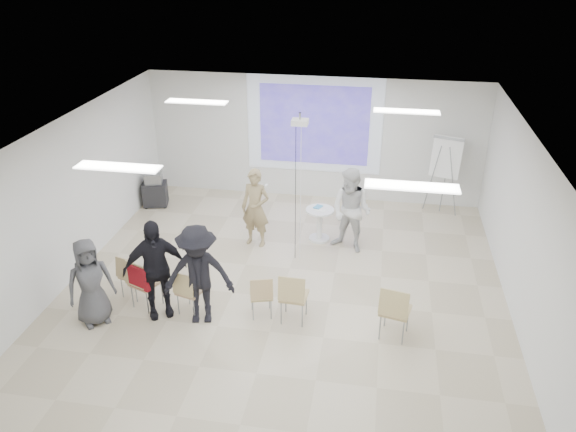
% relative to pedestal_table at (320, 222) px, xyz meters
% --- Properties ---
extents(floor, '(8.00, 9.00, 0.10)m').
position_rel_pedestal_table_xyz_m(floor, '(-0.43, -2.28, -0.46)').
color(floor, beige).
rests_on(floor, ground).
extents(ceiling, '(8.00, 9.00, 0.10)m').
position_rel_pedestal_table_xyz_m(ceiling, '(-0.43, -2.28, 2.64)').
color(ceiling, white).
rests_on(ceiling, wall_back).
extents(wall_back, '(8.00, 0.10, 3.00)m').
position_rel_pedestal_table_xyz_m(wall_back, '(-0.43, 2.27, 1.09)').
color(wall_back, silver).
rests_on(wall_back, floor).
extents(wall_left, '(0.10, 9.00, 3.00)m').
position_rel_pedestal_table_xyz_m(wall_left, '(-4.48, -2.28, 1.09)').
color(wall_left, silver).
rests_on(wall_left, floor).
extents(wall_right, '(0.10, 9.00, 3.00)m').
position_rel_pedestal_table_xyz_m(wall_right, '(3.62, -2.28, 1.09)').
color(wall_right, silver).
rests_on(wall_right, floor).
extents(projection_halo, '(3.20, 0.01, 2.30)m').
position_rel_pedestal_table_xyz_m(projection_halo, '(-0.43, 2.21, 1.44)').
color(projection_halo, silver).
rests_on(projection_halo, wall_back).
extents(projection_image, '(2.60, 0.01, 1.90)m').
position_rel_pedestal_table_xyz_m(projection_image, '(-0.43, 2.19, 1.44)').
color(projection_image, '#4133B0').
rests_on(projection_image, wall_back).
extents(pedestal_table, '(0.78, 0.78, 0.74)m').
position_rel_pedestal_table_xyz_m(pedestal_table, '(0.00, 0.00, 0.00)').
color(pedestal_table, white).
rests_on(pedestal_table, floor).
extents(player_left, '(0.77, 0.59, 1.89)m').
position_rel_pedestal_table_xyz_m(player_left, '(-1.29, -0.40, 0.54)').
color(player_left, '#9D8960').
rests_on(player_left, floor).
extents(player_right, '(1.17, 1.07, 1.97)m').
position_rel_pedestal_table_xyz_m(player_right, '(0.67, -0.31, 0.57)').
color(player_right, white).
rests_on(player_right, floor).
extents(controller_left, '(0.06, 0.11, 0.04)m').
position_rel_pedestal_table_xyz_m(controller_left, '(-1.11, -0.15, 0.84)').
color(controller_left, white).
rests_on(controller_left, player_left).
extents(controller_right, '(0.09, 0.14, 0.04)m').
position_rel_pedestal_table_xyz_m(controller_right, '(0.49, -0.06, 0.92)').
color(controller_right, silver).
rests_on(controller_right, player_right).
extents(chair_far_left, '(0.50, 0.52, 0.84)m').
position_rel_pedestal_table_xyz_m(chair_far_left, '(-3.05, -2.71, 0.09)').
color(chair_far_left, tan).
rests_on(chair_far_left, floor).
extents(chair_left_mid, '(0.59, 0.61, 0.95)m').
position_rel_pedestal_table_xyz_m(chair_left_mid, '(-2.71, -2.98, 0.15)').
color(chair_left_mid, tan).
rests_on(chair_left_mid, floor).
extents(chair_left_inner, '(0.50, 0.52, 0.85)m').
position_rel_pedestal_table_xyz_m(chair_left_inner, '(-1.88, -3.02, 0.09)').
color(chair_left_inner, tan).
rests_on(chair_left_inner, floor).
extents(chair_center, '(0.48, 0.50, 0.81)m').
position_rel_pedestal_table_xyz_m(chair_center, '(-0.64, -2.89, 0.07)').
color(chair_center, tan).
rests_on(chair_center, floor).
extents(chair_right_inner, '(0.47, 0.50, 0.95)m').
position_rel_pedestal_table_xyz_m(chair_right_inner, '(-0.09, -2.95, 0.15)').
color(chair_right_inner, tan).
rests_on(chair_right_inner, floor).
extents(chair_right_far, '(0.55, 0.58, 0.98)m').
position_rel_pedestal_table_xyz_m(chair_right_far, '(1.56, -3.10, 0.17)').
color(chair_right_far, tan).
rests_on(chair_right_far, floor).
extents(red_jacket, '(0.43, 0.25, 0.41)m').
position_rel_pedestal_table_xyz_m(red_jacket, '(-2.68, -3.13, 0.31)').
color(red_jacket, maroon).
rests_on(red_jacket, chair_left_mid).
extents(laptop, '(0.36, 0.30, 0.02)m').
position_rel_pedestal_table_xyz_m(laptop, '(-1.86, -2.93, 0.04)').
color(laptop, black).
rests_on(laptop, chair_left_inner).
extents(audience_left, '(1.38, 1.19, 2.04)m').
position_rel_pedestal_table_xyz_m(audience_left, '(-2.40, -3.09, 0.61)').
color(audience_left, black).
rests_on(audience_left, floor).
extents(audience_mid, '(1.42, 0.96, 2.02)m').
position_rel_pedestal_table_xyz_m(audience_mid, '(-1.62, -3.15, 0.60)').
color(audience_mid, black).
rests_on(audience_mid, floor).
extents(audience_outer, '(1.00, 0.98, 1.73)m').
position_rel_pedestal_table_xyz_m(audience_outer, '(-3.37, -3.47, 0.45)').
color(audience_outer, '#505155').
rests_on(audience_outer, floor).
extents(flipchart_easel, '(0.76, 0.60, 1.84)m').
position_rel_pedestal_table_xyz_m(flipchart_easel, '(2.64, 1.80, 0.95)').
color(flipchart_easel, gray).
rests_on(flipchart_easel, floor).
extents(av_cart, '(0.65, 0.57, 0.83)m').
position_rel_pedestal_table_xyz_m(av_cart, '(-4.09, 1.04, -0.03)').
color(av_cart, black).
rests_on(av_cart, floor).
extents(ceiling_projector, '(0.30, 0.25, 3.00)m').
position_rel_pedestal_table_xyz_m(ceiling_projector, '(-0.33, -0.79, 2.28)').
color(ceiling_projector, white).
rests_on(ceiling_projector, ceiling).
extents(fluor_panel_nw, '(1.20, 0.30, 0.02)m').
position_rel_pedestal_table_xyz_m(fluor_panel_nw, '(-2.43, -0.28, 2.56)').
color(fluor_panel_nw, white).
rests_on(fluor_panel_nw, ceiling).
extents(fluor_panel_ne, '(1.20, 0.30, 0.02)m').
position_rel_pedestal_table_xyz_m(fluor_panel_ne, '(1.57, -0.28, 2.56)').
color(fluor_panel_ne, white).
rests_on(fluor_panel_ne, ceiling).
extents(fluor_panel_sw, '(1.20, 0.30, 0.02)m').
position_rel_pedestal_table_xyz_m(fluor_panel_sw, '(-2.43, -3.78, 2.56)').
color(fluor_panel_sw, white).
rests_on(fluor_panel_sw, ceiling).
extents(fluor_panel_se, '(1.20, 0.30, 0.02)m').
position_rel_pedestal_table_xyz_m(fluor_panel_se, '(1.57, -3.78, 2.56)').
color(fluor_panel_se, white).
rests_on(fluor_panel_se, ceiling).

